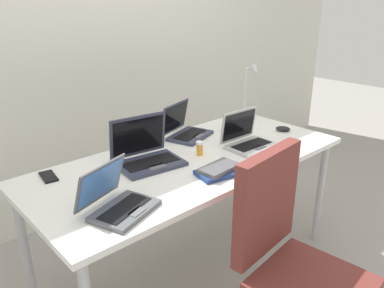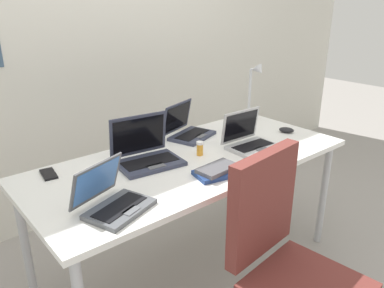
# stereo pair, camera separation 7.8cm
# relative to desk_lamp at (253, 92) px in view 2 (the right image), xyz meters

# --- Properties ---
(ground_plane) EXTENTS (12.00, 12.00, 0.00)m
(ground_plane) POSITION_rel_desk_lamp_xyz_m (-0.80, -0.28, -0.94)
(ground_plane) COLOR gray
(wall_back) EXTENTS (6.00, 0.13, 2.60)m
(wall_back) POSITION_rel_desk_lamp_xyz_m (-0.80, 0.82, 0.36)
(wall_back) COLOR silver
(wall_back) RESTS_ON ground_plane
(desk) EXTENTS (1.80, 0.80, 0.74)m
(desk) POSITION_rel_desk_lamp_xyz_m (-0.80, -0.28, -0.25)
(desk) COLOR white
(desk) RESTS_ON ground_plane
(desk_lamp) EXTENTS (0.12, 0.18, 0.40)m
(desk_lamp) POSITION_rel_desk_lamp_xyz_m (0.00, 0.00, 0.00)
(desk_lamp) COLOR silver
(desk_lamp) RESTS_ON desk
(laptop_far_corner) EXTENTS (0.33, 0.32, 0.20)m
(laptop_far_corner) POSITION_rel_desk_lamp_xyz_m (-1.40, -0.48, -0.16)
(laptop_far_corner) COLOR #515459
(laptop_far_corner) RESTS_ON desk
(laptop_front_left) EXTENTS (0.29, 0.23, 0.21)m
(laptop_front_left) POSITION_rel_desk_lamp_xyz_m (-0.45, -0.37, -0.15)
(laptop_front_left) COLOR #B7BABC
(laptop_front_left) RESTS_ON desk
(laptop_back_right) EXTENTS (0.36, 0.30, 0.24)m
(laptop_back_right) POSITION_rel_desk_lamp_xyz_m (-1.03, -0.17, -0.15)
(laptop_back_right) COLOR #33384C
(laptop_back_right) RESTS_ON desk
(laptop_near_mouse) EXTENTS (0.34, 0.31, 0.21)m
(laptop_near_mouse) POSITION_rel_desk_lamp_xyz_m (-0.60, 0.01, -0.15)
(laptop_near_mouse) COLOR #33384C
(laptop_near_mouse) RESTS_ON desk
(computer_mouse) EXTENTS (0.10, 0.11, 0.03)m
(computer_mouse) POSITION_rel_desk_lamp_xyz_m (-0.06, -0.35, -0.18)
(computer_mouse) COLOR black
(computer_mouse) RESTS_ON desk
(cell_phone) EXTENTS (0.08, 0.14, 0.01)m
(cell_phone) POSITION_rel_desk_lamp_xyz_m (-1.49, 0.01, -0.19)
(cell_phone) COLOR black
(cell_phone) RESTS_ON desk
(headphones) EXTENTS (0.21, 0.18, 0.04)m
(headphones) POSITION_rel_desk_lamp_xyz_m (-0.27, -0.12, -0.18)
(headphones) COLOR #335999
(headphones) RESTS_ON desk
(pill_bottle) EXTENTS (0.04, 0.04, 0.08)m
(pill_bottle) POSITION_rel_desk_lamp_xyz_m (-0.74, -0.27, -0.16)
(pill_bottle) COLOR gold
(pill_bottle) RESTS_ON desk
(book_stack) EXTENTS (0.24, 0.17, 0.04)m
(book_stack) POSITION_rel_desk_lamp_xyz_m (-0.85, -0.52, -0.18)
(book_stack) COLOR navy
(book_stack) RESTS_ON desk
(office_chair) EXTENTS (0.52, 0.56, 0.97)m
(office_chair) POSITION_rel_desk_lamp_xyz_m (-0.86, -1.01, -0.54)
(office_chair) COLOR black
(office_chair) RESTS_ON ground_plane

